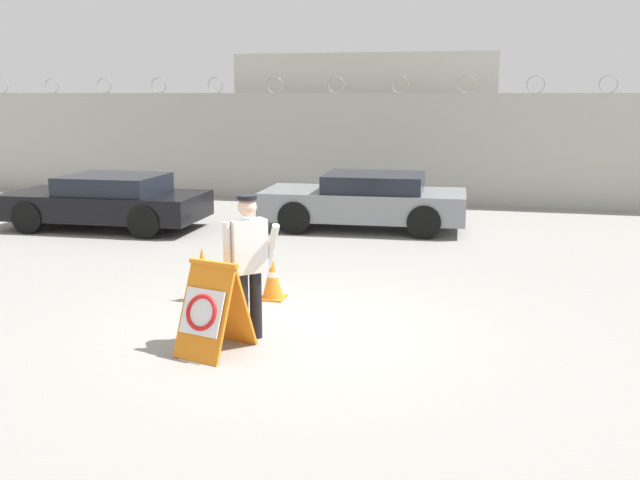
{
  "coord_description": "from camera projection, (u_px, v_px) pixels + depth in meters",
  "views": [
    {
      "loc": [
        2.49,
        -8.41,
        2.99
      ],
      "look_at": [
        0.16,
        1.29,
        0.92
      ],
      "focal_mm": 40.0,
      "sensor_mm": 36.0,
      "label": 1
    }
  ],
  "objects": [
    {
      "name": "ground_plane",
      "position": [
        284.0,
        329.0,
        9.18
      ],
      "size": [
        90.0,
        90.0,
        0.0
      ],
      "primitive_type": "plane",
      "color": "gray"
    },
    {
      "name": "perimeter_wall",
      "position": [
        398.0,
        148.0,
        19.49
      ],
      "size": [
        36.0,
        0.3,
        3.44
      ],
      "color": "#ADA8A0",
      "rests_on": "ground_plane"
    },
    {
      "name": "building_block",
      "position": [
        380.0,
        119.0,
        24.95
      ],
      "size": [
        7.9,
        7.79,
        4.15
      ],
      "color": "beige",
      "rests_on": "ground_plane"
    },
    {
      "name": "barricade_sign",
      "position": [
        212.0,
        308.0,
        8.26
      ],
      "size": [
        0.82,
        0.97,
        1.09
      ],
      "rotation": [
        0.0,
        0.0,
        -0.26
      ],
      "color": "orange",
      "rests_on": "ground_plane"
    },
    {
      "name": "security_guard",
      "position": [
        248.0,
        260.0,
        8.63
      ],
      "size": [
        0.66,
        0.5,
        1.79
      ],
      "rotation": [
        0.0,
        0.0,
        0.74
      ],
      "color": "black",
      "rests_on": "ground_plane"
    },
    {
      "name": "traffic_cone_near",
      "position": [
        273.0,
        278.0,
        10.48
      ],
      "size": [
        0.36,
        0.36,
        0.64
      ],
      "color": "orange",
      "rests_on": "ground_plane"
    },
    {
      "name": "traffic_cone_mid",
      "position": [
        203.0,
        274.0,
        10.42
      ],
      "size": [
        0.42,
        0.42,
        0.79
      ],
      "color": "orange",
      "rests_on": "ground_plane"
    },
    {
      "name": "parked_car_front_coupe",
      "position": [
        108.0,
        201.0,
        15.89
      ],
      "size": [
        4.43,
        2.11,
        1.2
      ],
      "rotation": [
        0.0,
        0.0,
        3.17
      ],
      "color": "black",
      "rests_on": "ground_plane"
    },
    {
      "name": "parked_car_rear_sedan",
      "position": [
        366.0,
        200.0,
        15.85
      ],
      "size": [
        4.53,
        2.14,
        1.24
      ],
      "rotation": [
        0.0,
        0.0,
        3.18
      ],
      "color": "black",
      "rests_on": "ground_plane"
    }
  ]
}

